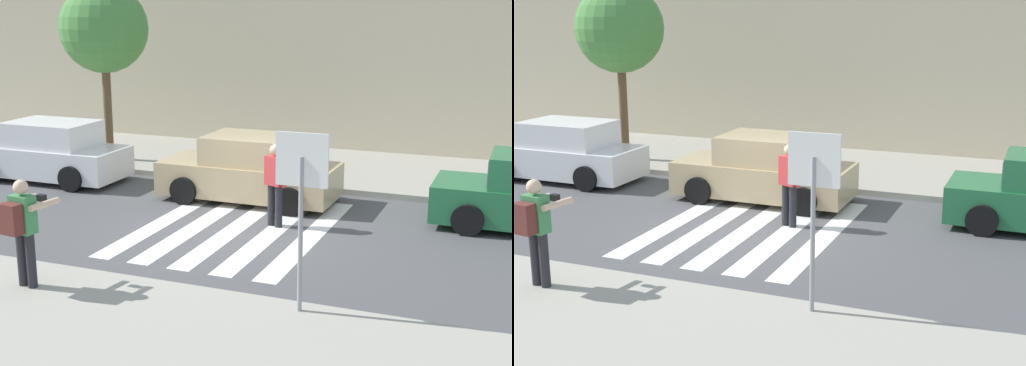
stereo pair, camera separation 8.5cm
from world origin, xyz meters
TOP-DOWN VIEW (x-y plane):
  - ground_plane at (0.00, 0.00)m, footprint 120.00×120.00m
  - sidewalk_far at (0.00, 6.00)m, footprint 60.00×4.80m
  - building_facade_far at (0.00, 10.40)m, footprint 56.00×4.00m
  - crosswalk_stripe_0 at (-1.60, 0.20)m, footprint 0.44×5.20m
  - crosswalk_stripe_1 at (-0.80, 0.20)m, footprint 0.44×5.20m
  - crosswalk_stripe_2 at (0.00, 0.20)m, footprint 0.44×5.20m
  - crosswalk_stripe_3 at (0.80, 0.20)m, footprint 0.44×5.20m
  - crosswalk_stripe_4 at (1.60, 0.20)m, footprint 0.44×5.20m
  - stop_sign at (2.58, -3.50)m, footprint 0.76×0.08m
  - photographer_with_backpack at (-1.69, -4.21)m, footprint 0.65×0.89m
  - pedestrian_crossing at (0.70, 0.62)m, footprint 0.55×0.36m
  - parked_car_white at (-6.15, 2.30)m, footprint 4.10×1.92m
  - parked_car_tan at (-0.51, 2.30)m, footprint 4.10×1.92m
  - street_tree_west at (-5.81, 4.57)m, footprint 2.47×2.47m

SIDE VIEW (x-z plane):
  - ground_plane at x=0.00m, z-range 0.00..0.00m
  - crosswalk_stripe_0 at x=-1.60m, z-range 0.00..0.01m
  - crosswalk_stripe_1 at x=-0.80m, z-range 0.00..0.01m
  - crosswalk_stripe_2 at x=0.00m, z-range 0.00..0.01m
  - crosswalk_stripe_3 at x=0.80m, z-range 0.00..0.01m
  - crosswalk_stripe_4 at x=1.60m, z-range 0.00..0.01m
  - sidewalk_far at x=0.00m, z-range 0.00..0.14m
  - parked_car_white at x=-6.15m, z-range -0.05..1.50m
  - parked_car_tan at x=-0.51m, z-range -0.05..1.50m
  - pedestrian_crossing at x=0.70m, z-range 0.11..1.84m
  - photographer_with_backpack at x=-1.69m, z-range 0.31..2.03m
  - stop_sign at x=2.58m, z-range 0.74..3.35m
  - building_facade_far at x=0.00m, z-range 0.00..7.10m
  - street_tree_west at x=-5.81m, z-range 1.35..6.27m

